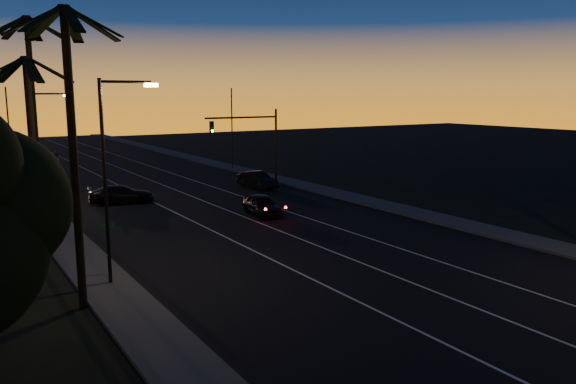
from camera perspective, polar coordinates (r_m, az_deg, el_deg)
road at (r=39.07m, az=-5.63°, el=-2.43°), size 20.00×170.00×0.01m
sidewalk_left at (r=35.64m, az=-22.00°, el=-4.20°), size 2.40×170.00×0.16m
sidewalk_right at (r=45.06m, az=7.21°, el=-0.71°), size 2.40×170.00×0.16m
lane_stripe_left at (r=37.86m, az=-9.70°, el=-2.91°), size 0.12×160.00×0.01m
lane_stripe_mid at (r=39.28m, az=-4.98°, el=-2.33°), size 0.12×160.00×0.01m
lane_stripe_right at (r=40.96m, az=-0.62°, el=-1.79°), size 0.12×160.00×0.01m
palm_near at (r=22.65m, az=-21.12°, el=6.06°), size 4.25×4.16×11.53m
palm_mid at (r=28.52m, az=-24.57°, el=4.84°), size 4.25×4.16×10.03m
palm_far at (r=34.53m, az=-24.46°, el=7.85°), size 4.25×4.16×12.53m
streetlight_left_near at (r=25.17m, az=-17.53°, el=2.59°), size 2.55×0.26×9.00m
streetlight_left_far at (r=42.78m, az=-23.70°, el=4.71°), size 2.55×0.26×8.50m
street_sign at (r=26.78m, az=-17.87°, el=-5.01°), size 0.70×0.06×2.60m
signal_mast at (r=50.45m, az=-3.55°, el=5.87°), size 7.10×0.41×7.00m
signal_post at (r=45.13m, az=-22.40°, el=2.25°), size 0.28×0.37×4.20m
far_pole_left at (r=59.61m, az=-26.45°, el=5.21°), size 0.14×0.14×9.00m
far_pole_right at (r=62.88m, az=-5.71°, el=6.39°), size 0.14×0.14×9.00m
lead_car at (r=39.07m, az=-2.66°, el=-1.31°), size 2.31×4.88×1.43m
right_car at (r=50.26m, az=-3.14°, el=1.24°), size 2.06×4.64×1.48m
cross_car at (r=44.99m, az=-16.55°, el=-0.23°), size 5.23×3.10×1.42m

